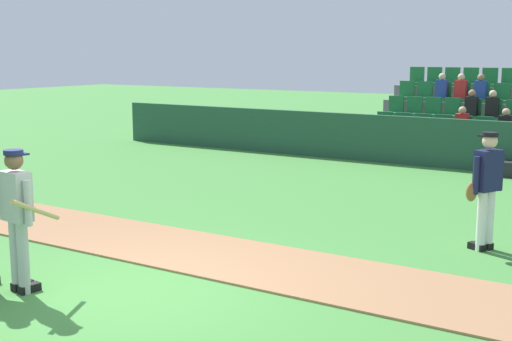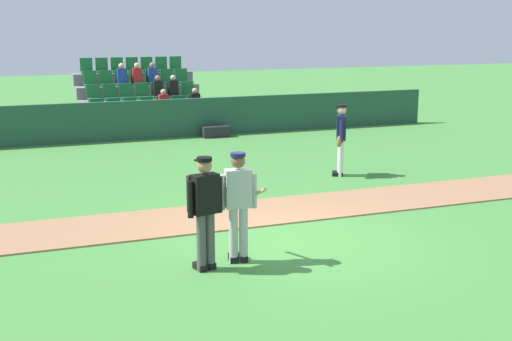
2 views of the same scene
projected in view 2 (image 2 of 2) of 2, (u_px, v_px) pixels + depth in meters
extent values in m
plane|color=#42843A|center=(288.00, 239.00, 11.61)|extent=(80.00, 80.00, 0.00)
cube|color=#9E704C|center=(254.00, 213.00, 13.16)|extent=(28.00, 1.81, 0.03)
cube|color=#234C38|center=(154.00, 119.00, 21.55)|extent=(20.00, 0.16, 1.26)
cube|color=slate|center=(141.00, 124.00, 23.75)|extent=(4.45, 3.80, 0.30)
cube|color=slate|center=(148.00, 119.00, 22.51)|extent=(4.35, 0.85, 0.40)
cube|color=#1E6B38|center=(98.00, 114.00, 21.80)|extent=(0.44, 0.40, 0.08)
cube|color=#1E6B38|center=(97.00, 106.00, 21.95)|extent=(0.44, 0.08, 0.50)
cube|color=#1E6B38|center=(115.00, 114.00, 21.99)|extent=(0.44, 0.40, 0.08)
cube|color=#1E6B38|center=(114.00, 105.00, 22.14)|extent=(0.44, 0.08, 0.50)
cube|color=#1E6B38|center=(132.00, 113.00, 22.18)|extent=(0.44, 0.40, 0.08)
cube|color=#1E6B38|center=(130.00, 105.00, 22.33)|extent=(0.44, 0.08, 0.50)
cube|color=#1E6B38|center=(148.00, 112.00, 22.37)|extent=(0.44, 0.40, 0.08)
cube|color=#1E6B38|center=(147.00, 104.00, 22.51)|extent=(0.44, 0.08, 0.50)
cube|color=#1E6B38|center=(164.00, 111.00, 22.56)|extent=(0.44, 0.40, 0.08)
cube|color=#1E6B38|center=(163.00, 103.00, 22.70)|extent=(0.44, 0.08, 0.50)
cube|color=red|center=(164.00, 102.00, 22.54)|extent=(0.32, 0.22, 0.52)
sphere|color=tan|center=(163.00, 92.00, 22.46)|extent=(0.20, 0.20, 0.20)
cube|color=#1E6B38|center=(180.00, 111.00, 22.74)|extent=(0.44, 0.40, 0.08)
cube|color=#1E6B38|center=(178.00, 103.00, 22.89)|extent=(0.44, 0.08, 0.50)
cube|color=#1E6B38|center=(196.00, 110.00, 22.93)|extent=(0.44, 0.40, 0.08)
cube|color=#1E6B38|center=(194.00, 102.00, 23.08)|extent=(0.44, 0.08, 0.50)
cube|color=black|center=(195.00, 101.00, 22.91)|extent=(0.32, 0.22, 0.52)
sphere|color=tan|center=(195.00, 91.00, 22.84)|extent=(0.20, 0.20, 0.20)
cube|color=slate|center=(143.00, 104.00, 23.20)|extent=(4.35, 0.85, 0.40)
cube|color=#1E6B38|center=(95.00, 99.00, 22.49)|extent=(0.44, 0.40, 0.08)
cube|color=#1E6B38|center=(93.00, 91.00, 22.64)|extent=(0.44, 0.08, 0.50)
cube|color=#1E6B38|center=(111.00, 99.00, 22.68)|extent=(0.44, 0.40, 0.08)
cube|color=#1E6B38|center=(110.00, 91.00, 22.83)|extent=(0.44, 0.08, 0.50)
cube|color=#1E6B38|center=(127.00, 98.00, 22.87)|extent=(0.44, 0.40, 0.08)
cube|color=#1E6B38|center=(126.00, 90.00, 23.02)|extent=(0.44, 0.08, 0.50)
cube|color=#1E6B38|center=(143.00, 98.00, 23.06)|extent=(0.44, 0.40, 0.08)
cube|color=#1E6B38|center=(141.00, 90.00, 23.20)|extent=(0.44, 0.08, 0.50)
cube|color=#1E6B38|center=(159.00, 97.00, 23.25)|extent=(0.44, 0.40, 0.08)
cube|color=#1E6B38|center=(157.00, 89.00, 23.39)|extent=(0.44, 0.08, 0.50)
cube|color=black|center=(158.00, 88.00, 23.23)|extent=(0.32, 0.22, 0.52)
sphere|color=#9E7051|center=(158.00, 78.00, 23.15)|extent=(0.20, 0.20, 0.20)
cube|color=#1E6B38|center=(174.00, 96.00, 23.43)|extent=(0.44, 0.40, 0.08)
cube|color=#1E6B38|center=(172.00, 89.00, 23.58)|extent=(0.44, 0.08, 0.50)
cube|color=black|center=(173.00, 88.00, 23.41)|extent=(0.32, 0.22, 0.52)
sphere|color=beige|center=(173.00, 78.00, 23.34)|extent=(0.20, 0.20, 0.20)
cube|color=#1E6B38|center=(189.00, 96.00, 23.62)|extent=(0.44, 0.40, 0.08)
cube|color=#1E6B38|center=(187.00, 88.00, 23.77)|extent=(0.44, 0.08, 0.50)
cube|color=slate|center=(138.00, 91.00, 23.89)|extent=(4.35, 0.85, 0.40)
cube|color=#1E6B38|center=(91.00, 85.00, 23.18)|extent=(0.44, 0.40, 0.08)
cube|color=#1E6B38|center=(90.00, 78.00, 23.33)|extent=(0.44, 0.08, 0.50)
cube|color=#1E6B38|center=(107.00, 85.00, 23.37)|extent=(0.44, 0.40, 0.08)
cube|color=#1E6B38|center=(105.00, 77.00, 23.52)|extent=(0.44, 0.08, 0.50)
cube|color=#1E6B38|center=(122.00, 84.00, 23.56)|extent=(0.44, 0.40, 0.08)
cube|color=#1E6B38|center=(121.00, 77.00, 23.71)|extent=(0.44, 0.08, 0.50)
cube|color=#263F99|center=(122.00, 76.00, 23.54)|extent=(0.32, 0.22, 0.52)
sphere|color=beige|center=(121.00, 66.00, 23.46)|extent=(0.20, 0.20, 0.20)
cube|color=#1E6B38|center=(138.00, 84.00, 23.75)|extent=(0.44, 0.40, 0.08)
cube|color=#1E6B38|center=(136.00, 76.00, 23.89)|extent=(0.44, 0.08, 0.50)
cube|color=red|center=(137.00, 75.00, 23.73)|extent=(0.32, 0.22, 0.52)
sphere|color=beige|center=(137.00, 66.00, 23.65)|extent=(0.20, 0.20, 0.20)
cube|color=#1E6B38|center=(153.00, 83.00, 23.94)|extent=(0.44, 0.40, 0.08)
cube|color=#1E6B38|center=(152.00, 76.00, 24.08)|extent=(0.44, 0.08, 0.50)
cube|color=#263F99|center=(153.00, 75.00, 23.92)|extent=(0.32, 0.22, 0.52)
sphere|color=#9E7051|center=(152.00, 65.00, 23.84)|extent=(0.20, 0.20, 0.20)
cube|color=#1E6B38|center=(168.00, 83.00, 24.12)|extent=(0.44, 0.40, 0.08)
cube|color=#1E6B38|center=(166.00, 76.00, 24.27)|extent=(0.44, 0.08, 0.50)
cube|color=#1E6B38|center=(183.00, 83.00, 24.31)|extent=(0.44, 0.40, 0.08)
cube|color=#1E6B38|center=(181.00, 75.00, 24.46)|extent=(0.44, 0.08, 0.50)
cube|color=slate|center=(133.00, 78.00, 24.58)|extent=(4.35, 0.85, 0.40)
cube|color=#1E6B38|center=(87.00, 72.00, 23.87)|extent=(0.44, 0.40, 0.08)
cube|color=#1E6B38|center=(86.00, 65.00, 24.02)|extent=(0.44, 0.08, 0.50)
cube|color=#1E6B38|center=(103.00, 72.00, 24.06)|extent=(0.44, 0.40, 0.08)
cube|color=#1E6B38|center=(102.00, 65.00, 24.21)|extent=(0.44, 0.08, 0.50)
cube|color=#1E6B38|center=(118.00, 71.00, 24.25)|extent=(0.44, 0.40, 0.08)
cube|color=#1E6B38|center=(117.00, 64.00, 24.39)|extent=(0.44, 0.08, 0.50)
cube|color=#1E6B38|center=(133.00, 71.00, 24.44)|extent=(0.44, 0.40, 0.08)
cube|color=#1E6B38|center=(132.00, 64.00, 24.58)|extent=(0.44, 0.08, 0.50)
cube|color=#1E6B38|center=(148.00, 71.00, 24.62)|extent=(0.44, 0.40, 0.08)
cube|color=#1E6B38|center=(146.00, 64.00, 24.77)|extent=(0.44, 0.08, 0.50)
cube|color=#1E6B38|center=(163.00, 70.00, 24.81)|extent=(0.44, 0.40, 0.08)
cube|color=#1E6B38|center=(161.00, 63.00, 24.96)|extent=(0.44, 0.08, 0.50)
cube|color=#1E6B38|center=(177.00, 70.00, 25.00)|extent=(0.44, 0.40, 0.08)
cube|color=#1E6B38|center=(175.00, 63.00, 25.15)|extent=(0.44, 0.08, 0.50)
cylinder|color=#B2B2B2|center=(233.00, 235.00, 10.38)|extent=(0.14, 0.14, 0.90)
cylinder|color=#B2B2B2|center=(243.00, 234.00, 10.41)|extent=(0.14, 0.14, 0.90)
cube|color=black|center=(233.00, 258.00, 10.52)|extent=(0.15, 0.27, 0.10)
cube|color=black|center=(243.00, 257.00, 10.56)|extent=(0.15, 0.27, 0.10)
cube|color=#B2B2B2|center=(238.00, 188.00, 10.23)|extent=(0.43, 0.27, 0.60)
cylinder|color=#B2B2B2|center=(222.00, 192.00, 10.19)|extent=(0.09, 0.09, 0.55)
cylinder|color=#B2B2B2|center=(254.00, 191.00, 10.30)|extent=(0.09, 0.09, 0.55)
sphere|color=brown|center=(238.00, 161.00, 10.14)|extent=(0.22, 0.22, 0.22)
cylinder|color=#191E4C|center=(238.00, 155.00, 10.12)|extent=(0.23, 0.23, 0.06)
cube|color=#191E4C|center=(237.00, 155.00, 10.22)|extent=(0.19, 0.14, 0.02)
cylinder|color=tan|center=(253.00, 195.00, 10.41)|extent=(0.19, 0.79, 0.41)
cylinder|color=#4C4C4C|center=(201.00, 243.00, 10.02)|extent=(0.14, 0.14, 0.90)
cylinder|color=#4C4C4C|center=(210.00, 241.00, 10.11)|extent=(0.14, 0.14, 0.90)
cube|color=black|center=(200.00, 267.00, 10.15)|extent=(0.18, 0.28, 0.10)
cube|color=black|center=(209.00, 264.00, 10.24)|extent=(0.18, 0.28, 0.10)
cube|color=black|center=(205.00, 194.00, 9.90)|extent=(0.44, 0.31, 0.60)
cylinder|color=black|center=(190.00, 200.00, 9.77)|extent=(0.09, 0.09, 0.55)
cylinder|color=black|center=(219.00, 195.00, 10.05)|extent=(0.09, 0.09, 0.55)
sphere|color=#9E7051|center=(204.00, 166.00, 9.81)|extent=(0.22, 0.22, 0.22)
cylinder|color=black|center=(204.00, 159.00, 9.78)|extent=(0.23, 0.23, 0.06)
cube|color=black|center=(201.00, 160.00, 9.87)|extent=(0.20, 0.16, 0.02)
cube|color=black|center=(201.00, 192.00, 10.00)|extent=(0.45, 0.18, 0.56)
cylinder|color=white|center=(340.00, 158.00, 16.24)|extent=(0.14, 0.14, 0.90)
cylinder|color=white|center=(340.00, 157.00, 16.40)|extent=(0.14, 0.14, 0.90)
cube|color=black|center=(338.00, 174.00, 16.34)|extent=(0.29, 0.22, 0.10)
cube|color=black|center=(337.00, 173.00, 16.49)|extent=(0.29, 0.22, 0.10)
cube|color=#191E47|center=(341.00, 128.00, 16.16)|extent=(0.38, 0.46, 0.60)
cylinder|color=#191E47|center=(341.00, 131.00, 15.93)|extent=(0.09, 0.09, 0.55)
cylinder|color=#191E47|center=(341.00, 128.00, 16.41)|extent=(0.09, 0.09, 0.55)
sphere|color=beige|center=(342.00, 110.00, 16.06)|extent=(0.22, 0.22, 0.22)
cylinder|color=black|center=(342.00, 106.00, 16.04)|extent=(0.23, 0.23, 0.06)
cube|color=black|center=(338.00, 107.00, 16.06)|extent=(0.19, 0.21, 0.02)
ellipsoid|color=brown|center=(339.00, 142.00, 15.97)|extent=(0.20, 0.23, 0.28)
cube|color=#232328|center=(216.00, 132.00, 21.90)|extent=(0.90, 0.36, 0.36)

